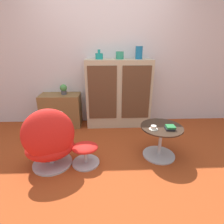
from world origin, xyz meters
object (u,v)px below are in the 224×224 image
at_px(ottoman, 85,151).
at_px(egg_chair, 50,141).
at_px(vase_leftmost, 99,56).
at_px(book_stack, 170,128).
at_px(sideboard, 118,94).
at_px(tv_console, 61,110).
at_px(vase_inner_right, 139,53).
at_px(vase_inner_left, 120,55).
at_px(teacup, 153,128).
at_px(coffee_table, 160,139).
at_px(potted_plant, 64,89).

bearing_deg(ottoman, egg_chair, -173.93).
bearing_deg(vase_leftmost, book_stack, -52.08).
xyz_separation_m(sideboard, tv_console, (-1.09, -0.00, -0.31)).
bearing_deg(tv_console, egg_chair, -83.37).
relative_size(egg_chair, vase_inner_right, 3.81).
height_order(sideboard, egg_chair, sideboard).
relative_size(vase_inner_left, vase_inner_right, 0.64).
bearing_deg(tv_console, book_stack, -35.15).
bearing_deg(teacup, vase_inner_right, 90.76).
relative_size(ottoman, vase_leftmost, 2.21).
height_order(ottoman, teacup, teacup).
distance_m(sideboard, book_stack, 1.31).
distance_m(sideboard, ottoman, 1.39).
height_order(ottoman, vase_leftmost, vase_leftmost).
height_order(egg_chair, coffee_table, egg_chair).
relative_size(egg_chair, vase_leftmost, 5.05).
bearing_deg(egg_chair, coffee_table, 6.88).
bearing_deg(tv_console, vase_leftmost, 0.58).
xyz_separation_m(ottoman, vase_inner_right, (0.87, 1.22, 1.16)).
xyz_separation_m(ottoman, book_stack, (1.10, 0.04, 0.29)).
bearing_deg(vase_inner_left, potted_plant, -179.61).
relative_size(sideboard, vase_inner_right, 5.77).
xyz_separation_m(vase_leftmost, vase_inner_right, (0.69, 0.00, 0.05)).
distance_m(sideboard, coffee_table, 1.25).
relative_size(sideboard, tv_console, 1.71).
bearing_deg(tv_console, ottoman, -65.04).
xyz_separation_m(sideboard, book_stack, (0.58, -1.17, -0.14)).
bearing_deg(egg_chair, vase_inner_right, 44.50).
relative_size(sideboard, teacup, 10.87).
height_order(tv_console, egg_chair, egg_chair).
bearing_deg(teacup, vase_leftmost, 121.16).
bearing_deg(vase_inner_right, egg_chair, -135.50).
height_order(vase_leftmost, vase_inner_left, vase_leftmost).
xyz_separation_m(tv_console, vase_leftmost, (0.74, 0.01, 0.99)).
xyz_separation_m(vase_inner_right, potted_plant, (-1.35, -0.01, -0.62)).
relative_size(tv_console, coffee_table, 1.30).
height_order(tv_console, vase_inner_right, vase_inner_right).
bearing_deg(tv_console, teacup, -38.64).
bearing_deg(sideboard, book_stack, -63.89).
distance_m(coffee_table, teacup, 0.26).
distance_m(vase_leftmost, vase_inner_left, 0.36).
relative_size(vase_inner_right, book_stack, 1.69).
distance_m(vase_inner_right, teacup, 1.46).
bearing_deg(tv_console, sideboard, 0.19).
xyz_separation_m(ottoman, vase_leftmost, (0.18, 1.22, 1.11)).
bearing_deg(book_stack, vase_inner_left, 115.45).
distance_m(egg_chair, book_stack, 1.52).
bearing_deg(sideboard, teacup, -72.67).
distance_m(coffee_table, potted_plant, 1.91).
height_order(tv_console, book_stack, tv_console).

